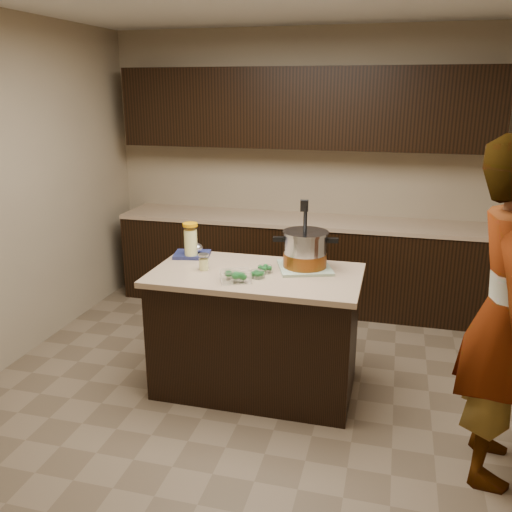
% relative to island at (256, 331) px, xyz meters
% --- Properties ---
extents(ground_plane, '(4.00, 4.00, 0.00)m').
position_rel_island_xyz_m(ground_plane, '(0.00, 0.00, -0.45)').
color(ground_plane, brown).
rests_on(ground_plane, ground).
extents(room_shell, '(4.04, 4.04, 2.72)m').
position_rel_island_xyz_m(room_shell, '(0.00, 0.00, 1.26)').
color(room_shell, tan).
rests_on(room_shell, ground).
extents(back_cabinets, '(3.60, 0.63, 2.33)m').
position_rel_island_xyz_m(back_cabinets, '(0.00, 1.74, 0.49)').
color(back_cabinets, black).
rests_on(back_cabinets, ground).
extents(island, '(1.46, 0.81, 0.90)m').
position_rel_island_xyz_m(island, '(0.00, 0.00, 0.00)').
color(island, black).
rests_on(island, ground).
extents(dish_towel, '(0.46, 0.46, 0.02)m').
position_rel_island_xyz_m(dish_towel, '(0.32, 0.16, 0.46)').
color(dish_towel, '#5E8A5C').
rests_on(dish_towel, island).
extents(stock_pot, '(0.46, 0.37, 0.46)m').
position_rel_island_xyz_m(stock_pot, '(0.32, 0.16, 0.58)').
color(stock_pot, '#B7B7BC').
rests_on(stock_pot, dish_towel).
extents(lemonade_pitcher, '(0.15, 0.15, 0.27)m').
position_rel_island_xyz_m(lemonade_pitcher, '(-0.56, 0.20, 0.57)').
color(lemonade_pitcher, '#F8F797').
rests_on(lemonade_pitcher, island).
extents(mason_jar, '(0.10, 0.10, 0.13)m').
position_rel_island_xyz_m(mason_jar, '(-0.37, -0.04, 0.50)').
color(mason_jar, '#F8F797').
rests_on(mason_jar, island).
extents(broccoli_tub_left, '(0.12, 0.12, 0.05)m').
position_rel_island_xyz_m(broccoli_tub_left, '(0.06, 0.01, 0.47)').
color(broccoli_tub_left, silver).
rests_on(broccoli_tub_left, island).
extents(broccoli_tub_right, '(0.11, 0.11, 0.05)m').
position_rel_island_xyz_m(broccoli_tub_right, '(0.04, -0.10, 0.47)').
color(broccoli_tub_right, silver).
rests_on(broccoli_tub_right, island).
extents(broccoli_tub_rect, '(0.24, 0.21, 0.07)m').
position_rel_island_xyz_m(broccoli_tub_rect, '(-0.09, -0.21, 0.48)').
color(broccoli_tub_rect, silver).
rests_on(broccoli_tub_rect, island).
extents(blue_tray, '(0.30, 0.26, 0.10)m').
position_rel_island_xyz_m(blue_tray, '(-0.56, 0.25, 0.48)').
color(blue_tray, navy).
rests_on(blue_tray, island).
extents(person, '(0.50, 0.73, 1.92)m').
position_rel_island_xyz_m(person, '(1.53, -0.52, 0.51)').
color(person, gray).
rests_on(person, ground).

